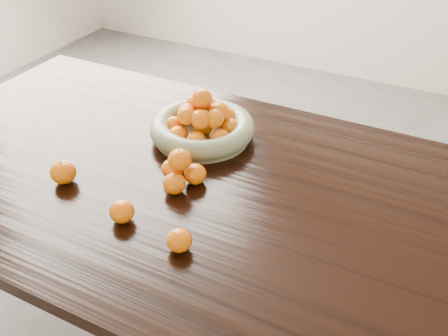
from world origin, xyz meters
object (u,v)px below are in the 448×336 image
at_px(dining_table, 218,212).
at_px(fruit_bowl, 202,125).
at_px(loose_orange_0, 63,172).
at_px(orange_pyramid, 181,171).

distance_m(dining_table, fruit_bowl, 0.28).
distance_m(dining_table, loose_orange_0, 0.43).
relative_size(fruit_bowl, loose_orange_0, 4.61).
bearing_deg(dining_table, fruit_bowl, 128.15).
bearing_deg(dining_table, orange_pyramid, -158.36).
xyz_separation_m(fruit_bowl, orange_pyramid, (0.06, -0.23, -0.00)).
xyz_separation_m(orange_pyramid, loose_orange_0, (-0.28, -0.13, -0.01)).
height_order(dining_table, fruit_bowl, fruit_bowl).
bearing_deg(fruit_bowl, orange_pyramid, -74.79).
relative_size(fruit_bowl, orange_pyramid, 2.51).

